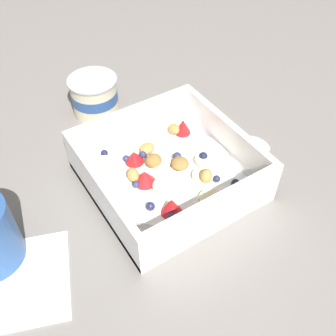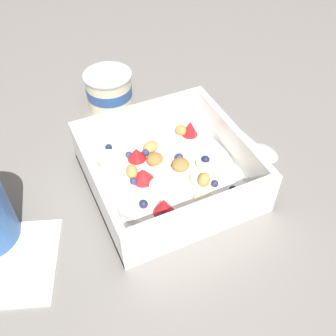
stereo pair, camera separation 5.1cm
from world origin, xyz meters
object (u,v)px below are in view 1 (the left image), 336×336
Objects in this scene: yogurt_cup at (95,96)px; fruit_bowl at (167,172)px; spoon at (246,135)px; folded_napkin at (18,281)px.

fruit_bowl is at bearing -85.92° from yogurt_cup.
fruit_bowl is at bearing -174.95° from spoon.
fruit_bowl is 1.24× the size of spoon.
spoon is 1.45× the size of folded_napkin.
fruit_bowl is at bearing 9.18° from folded_napkin.
spoon reaches higher than folded_napkin.
fruit_bowl is 0.21m from yogurt_cup.
folded_napkin is (-0.22, -0.25, -0.03)m from yogurt_cup.
folded_napkin is at bearing -170.82° from fruit_bowl.
fruit_bowl is 1.80× the size of folded_napkin.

